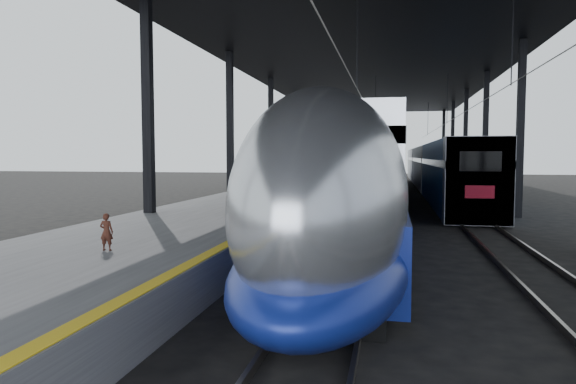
# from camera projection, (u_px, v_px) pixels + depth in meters

# --- Properties ---
(ground) EXTENTS (160.00, 160.00, 0.00)m
(ground) POSITION_uv_depth(u_px,v_px,m) (266.00, 275.00, 13.58)
(ground) COLOR black
(ground) RESTS_ON ground
(platform) EXTENTS (6.00, 80.00, 1.00)m
(platform) POSITION_uv_depth(u_px,v_px,m) (287.00, 196.00, 33.79)
(platform) COLOR #4C4C4F
(platform) RESTS_ON ground
(yellow_strip) EXTENTS (0.30, 80.00, 0.01)m
(yellow_strip) POSITION_uv_depth(u_px,v_px,m) (330.00, 189.00, 33.20)
(yellow_strip) COLOR gold
(yellow_strip) RESTS_ON platform
(rails) EXTENTS (6.52, 80.00, 0.16)m
(rails) POSITION_uv_depth(u_px,v_px,m) (412.00, 205.00, 32.23)
(rails) COLOR slate
(rails) RESTS_ON ground
(canopy) EXTENTS (18.00, 75.00, 9.47)m
(canopy) POSITION_uv_depth(u_px,v_px,m) (372.00, 61.00, 32.11)
(canopy) COLOR black
(canopy) RESTS_ON ground
(tgv_train) EXTENTS (3.20, 65.20, 4.59)m
(tgv_train) POSITION_uv_depth(u_px,v_px,m) (374.00, 170.00, 36.87)
(tgv_train) COLOR #ADB0B4
(tgv_train) RESTS_ON ground
(second_train) EXTENTS (2.92, 56.05, 4.02)m
(second_train) POSITION_uv_depth(u_px,v_px,m) (432.00, 168.00, 49.03)
(second_train) COLOR navy
(second_train) RESTS_ON ground
(child) EXTENTS (0.33, 0.23, 0.86)m
(child) POSITION_uv_depth(u_px,v_px,m) (107.00, 232.00, 11.69)
(child) COLOR #442016
(child) RESTS_ON platform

